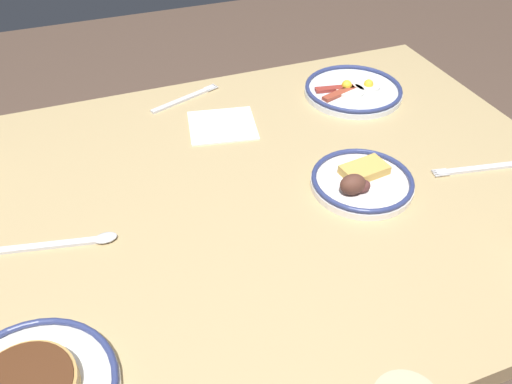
% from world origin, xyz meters
% --- Properties ---
extents(dining_table, '(1.42, 0.96, 0.76)m').
position_xyz_m(dining_table, '(0.00, 0.00, 0.69)').
color(dining_table, tan).
rests_on(dining_table, ground_plane).
extents(plate_near_main, '(0.24, 0.24, 0.04)m').
position_xyz_m(plate_near_main, '(-0.42, -0.27, 0.77)').
color(plate_near_main, white).
rests_on(plate_near_main, dining_table).
extents(plate_center_pancakes, '(0.20, 0.20, 0.05)m').
position_xyz_m(plate_center_pancakes, '(-0.26, 0.06, 0.77)').
color(plate_center_pancakes, white).
rests_on(plate_center_pancakes, dining_table).
extents(paper_napkin, '(0.17, 0.17, 0.00)m').
position_xyz_m(paper_napkin, '(-0.07, -0.25, 0.76)').
color(paper_napkin, white).
rests_on(paper_napkin, dining_table).
extents(fork_near, '(0.18, 0.05, 0.01)m').
position_xyz_m(fork_near, '(-0.50, 0.09, 0.76)').
color(fork_near, silver).
rests_on(fork_near, dining_table).
extents(fork_far, '(0.19, 0.08, 0.01)m').
position_xyz_m(fork_far, '(-0.02, -0.40, 0.76)').
color(fork_far, silver).
rests_on(fork_far, dining_table).
extents(tea_spoon, '(0.20, 0.06, 0.01)m').
position_xyz_m(tea_spoon, '(0.28, 0.02, 0.76)').
color(tea_spoon, silver).
rests_on(tea_spoon, dining_table).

